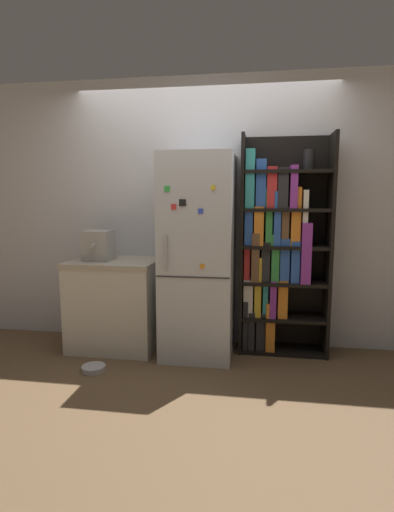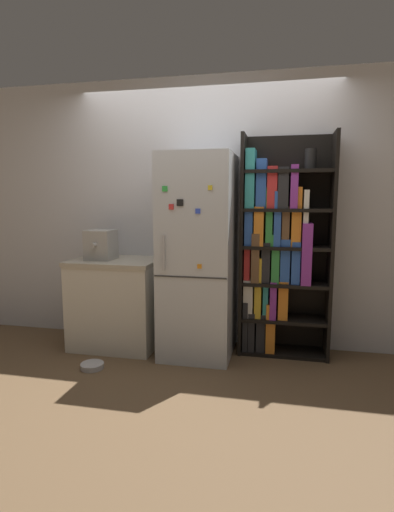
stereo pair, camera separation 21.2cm
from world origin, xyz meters
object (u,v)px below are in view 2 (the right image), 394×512
Objects in this scene: refrigerator at (198,257)px; espresso_machine at (101,245)px; bookshelf at (277,250)px; pet_bowl at (92,365)px.

refrigerator reaches higher than espresso_machine.
bookshelf reaches higher than refrigerator.
bookshelf reaches higher than pet_bowl.
bookshelf is 1.93m from pet_bowl.
espresso_machine is at bearing -173.85° from bookshelf.
espresso_machine is (-0.96, 0.00, 0.09)m from refrigerator.
espresso_machine is at bearing 104.99° from pet_bowl.
refrigerator is at bearing -0.25° from espresso_machine.
bookshelf reaches higher than espresso_machine.
refrigerator reaches higher than pet_bowl.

